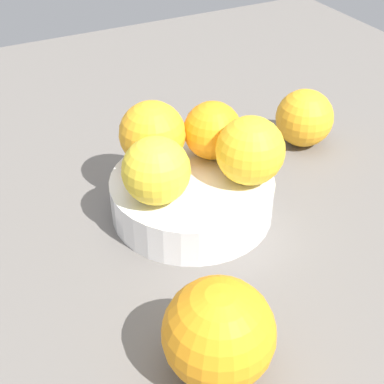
{
  "coord_description": "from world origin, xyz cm",
  "views": [
    {
      "loc": [
        -39.5,
        19.98,
        35.56
      ],
      "look_at": [
        0.0,
        0.0,
        2.48
      ],
      "focal_mm": 50.47,
      "sensor_mm": 36.0,
      "label": 1
    }
  ],
  "objects_px": {
    "orange_in_bowl_1": "(156,171)",
    "orange_loose_1": "(304,118)",
    "orange_loose_0": "(219,333)",
    "fruit_bowl": "(192,196)",
    "orange_in_bowl_3": "(250,151)",
    "orange_in_bowl_0": "(213,130)",
    "orange_in_bowl_2": "(152,134)"
  },
  "relations": [
    {
      "from": "orange_in_bowl_3",
      "to": "orange_loose_0",
      "type": "distance_m",
      "value": 0.2
    },
    {
      "from": "fruit_bowl",
      "to": "orange_in_bowl_3",
      "type": "distance_m",
      "value": 0.08
    },
    {
      "from": "fruit_bowl",
      "to": "orange_in_bowl_0",
      "type": "height_order",
      "value": "orange_in_bowl_0"
    },
    {
      "from": "fruit_bowl",
      "to": "orange_in_bowl_2",
      "type": "xyz_separation_m",
      "value": [
        0.05,
        0.02,
        0.06
      ]
    },
    {
      "from": "orange_in_bowl_0",
      "to": "orange_loose_0",
      "type": "xyz_separation_m",
      "value": [
        -0.21,
        0.11,
        -0.03
      ]
    },
    {
      "from": "orange_in_bowl_2",
      "to": "orange_in_bowl_3",
      "type": "xyz_separation_m",
      "value": [
        -0.07,
        -0.07,
        -0.0
      ]
    },
    {
      "from": "fruit_bowl",
      "to": "orange_in_bowl_1",
      "type": "xyz_separation_m",
      "value": [
        -0.01,
        0.04,
        0.05
      ]
    },
    {
      "from": "orange_in_bowl_0",
      "to": "orange_loose_0",
      "type": "height_order",
      "value": "orange_in_bowl_0"
    },
    {
      "from": "orange_in_bowl_1",
      "to": "orange_loose_0",
      "type": "bearing_deg",
      "value": 171.3
    },
    {
      "from": "fruit_bowl",
      "to": "orange_loose_0",
      "type": "relative_size",
      "value": 2.0
    },
    {
      "from": "orange_in_bowl_1",
      "to": "orange_in_bowl_2",
      "type": "relative_size",
      "value": 0.95
    },
    {
      "from": "orange_in_bowl_1",
      "to": "orange_loose_0",
      "type": "xyz_separation_m",
      "value": [
        -0.17,
        0.03,
        -0.03
      ]
    },
    {
      "from": "orange_in_bowl_1",
      "to": "orange_loose_1",
      "type": "relative_size",
      "value": 0.92
    },
    {
      "from": "fruit_bowl",
      "to": "orange_in_bowl_1",
      "type": "bearing_deg",
      "value": 107.81
    },
    {
      "from": "fruit_bowl",
      "to": "orange_in_bowl_0",
      "type": "xyz_separation_m",
      "value": [
        0.03,
        -0.04,
        0.05
      ]
    },
    {
      "from": "orange_in_bowl_0",
      "to": "orange_in_bowl_1",
      "type": "bearing_deg",
      "value": 117.79
    },
    {
      "from": "orange_in_bowl_2",
      "to": "fruit_bowl",
      "type": "bearing_deg",
      "value": -154.08
    },
    {
      "from": "orange_in_bowl_3",
      "to": "fruit_bowl",
      "type": "bearing_deg",
      "value": 62.4
    },
    {
      "from": "orange_loose_1",
      "to": "fruit_bowl",
      "type": "bearing_deg",
      "value": 108.15
    },
    {
      "from": "orange_loose_0",
      "to": "orange_loose_1",
      "type": "bearing_deg",
      "value": -46.49
    },
    {
      "from": "orange_in_bowl_1",
      "to": "orange_in_bowl_2",
      "type": "bearing_deg",
      "value": -20.38
    },
    {
      "from": "orange_in_bowl_0",
      "to": "orange_in_bowl_2",
      "type": "distance_m",
      "value": 0.06
    },
    {
      "from": "orange_in_bowl_3",
      "to": "orange_loose_1",
      "type": "relative_size",
      "value": 0.97
    },
    {
      "from": "orange_loose_1",
      "to": "orange_in_bowl_1",
      "type": "bearing_deg",
      "value": 108.09
    },
    {
      "from": "orange_in_bowl_2",
      "to": "orange_loose_1",
      "type": "bearing_deg",
      "value": -85.9
    },
    {
      "from": "orange_in_bowl_1",
      "to": "orange_loose_1",
      "type": "xyz_separation_m",
      "value": [
        0.07,
        -0.23,
        -0.04
      ]
    },
    {
      "from": "orange_in_bowl_1",
      "to": "orange_in_bowl_3",
      "type": "height_order",
      "value": "orange_in_bowl_3"
    },
    {
      "from": "fruit_bowl",
      "to": "orange_in_bowl_0",
      "type": "bearing_deg",
      "value": -52.71
    },
    {
      "from": "fruit_bowl",
      "to": "orange_in_bowl_1",
      "type": "height_order",
      "value": "orange_in_bowl_1"
    },
    {
      "from": "orange_loose_1",
      "to": "orange_in_bowl_0",
      "type": "bearing_deg",
      "value": 101.96
    },
    {
      "from": "orange_in_bowl_1",
      "to": "orange_loose_1",
      "type": "height_order",
      "value": "orange_in_bowl_1"
    },
    {
      "from": "orange_in_bowl_0",
      "to": "orange_in_bowl_2",
      "type": "relative_size",
      "value": 0.9
    }
  ]
}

